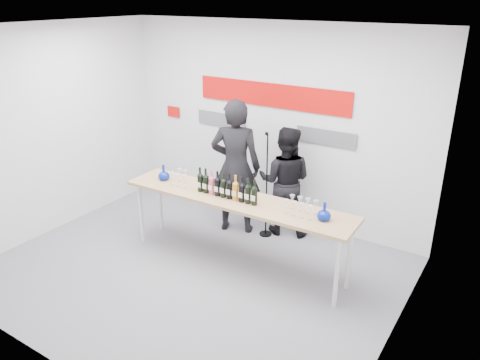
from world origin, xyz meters
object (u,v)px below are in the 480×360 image
object	(u,v)px
tasting_table	(236,203)
mic_stand	(266,205)
presenter_left	(236,167)
presenter_right	(285,181)

from	to	relation	value
tasting_table	mic_stand	distance (m)	0.96
presenter_left	presenter_right	xyz separation A→B (m)	(0.64, 0.33, -0.19)
presenter_left	tasting_table	bearing A→B (deg)	101.90
tasting_table	presenter_right	size ratio (longest dim) A/B	1.94
tasting_table	presenter_right	bearing A→B (deg)	82.99
presenter_left	mic_stand	size ratio (longest dim) A/B	1.26
presenter_left	mic_stand	distance (m)	0.71
tasting_table	mic_stand	bearing A→B (deg)	92.06
tasting_table	mic_stand	size ratio (longest dim) A/B	1.97
mic_stand	presenter_right	bearing A→B (deg)	68.73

